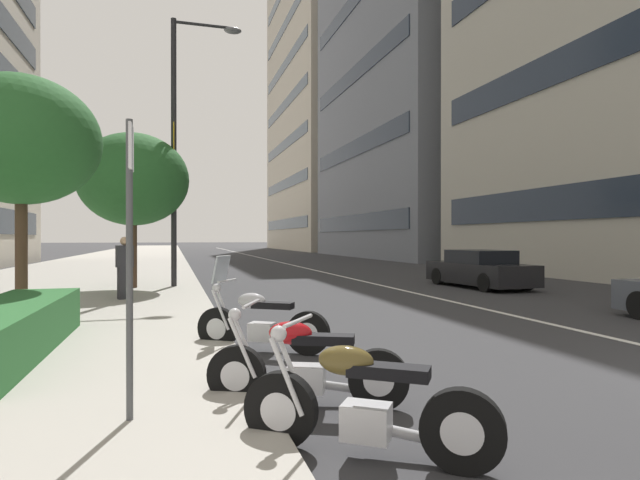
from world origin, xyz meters
TOP-DOWN VIEW (x-y plane):
  - sidewalk_right_plaza at (30.00, 11.23)m, footprint 160.00×9.40m
  - lane_centre_stripe at (35.00, 0.00)m, footprint 110.00×0.16m
  - motorcycle_nearest_camera at (-0.04, 5.98)m, footprint 1.31×1.81m
  - motorcycle_under_tarp at (1.32, 6.12)m, footprint 0.99×2.01m
  - motorcycle_mid_row at (4.01, 6.15)m, footprint 1.26×1.90m
  - car_approaching_light at (12.13, -3.10)m, footprint 4.45×2.00m
  - parking_sign_by_curb at (0.97, 7.81)m, footprint 0.32×0.06m
  - street_lamp_with_banners at (13.96, 7.11)m, footprint 1.26×2.35m
  - clipped_hedge_bed at (4.13, 9.65)m, footprint 4.66×1.10m
  - street_tree_mid_sidewalk at (7.18, 10.25)m, footprint 2.91×2.91m
  - street_tree_far_plaza at (13.79, 8.68)m, footprint 3.52×3.52m
  - pedestrian_on_plaza at (10.57, 8.68)m, footprint 0.39×0.47m
  - office_tower_near_left at (40.15, -16.74)m, footprint 25.03×16.52m
  - office_tower_far_left_down_avenue at (70.52, -17.12)m, footprint 29.84×17.29m

SIDE VIEW (x-z plane):
  - lane_centre_stripe at x=35.00m, z-range 0.00..0.01m
  - sidewalk_right_plaza at x=30.00m, z-range 0.00..0.15m
  - motorcycle_under_tarp at x=1.32m, z-range -0.13..0.96m
  - motorcycle_nearest_camera at x=-0.04m, z-range -0.13..0.97m
  - motorcycle_mid_row at x=4.01m, z-range -0.30..1.19m
  - clipped_hedge_bed at x=4.13m, z-range 0.15..0.84m
  - car_approaching_light at x=12.13m, z-range -0.04..1.29m
  - pedestrian_on_plaza at x=10.57m, z-range 0.16..1.80m
  - parking_sign_by_curb at x=0.97m, z-range 0.41..3.09m
  - street_tree_mid_sidewalk at x=7.18m, z-range 1.27..6.01m
  - street_tree_far_plaza at x=13.79m, z-range 1.16..6.17m
  - street_lamp_with_banners at x=13.96m, z-range 0.97..9.93m
  - office_tower_near_left at x=40.15m, z-range 0.00..39.45m
  - office_tower_far_left_down_avenue at x=70.52m, z-range 0.00..47.88m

